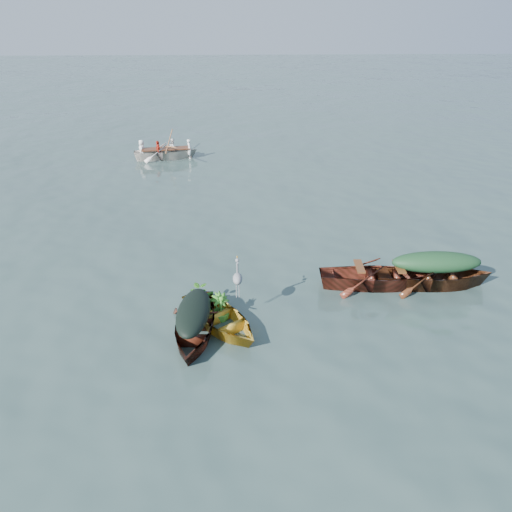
{
  "coord_description": "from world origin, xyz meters",
  "views": [
    {
      "loc": [
        -1.23,
        -10.43,
        6.45
      ],
      "look_at": [
        -0.72,
        1.44,
        0.5
      ],
      "focal_mm": 35.0,
      "sensor_mm": 36.0,
      "label": 1
    }
  ],
  "objects": [
    {
      "name": "green_tarp_cover",
      "position": [
        3.8,
        0.52,
        0.73
      ],
      "size": [
        2.29,
        0.78,
        0.52
      ],
      "primitive_type": "ellipsoid",
      "rotation": [
        0.0,
        0.0,
        1.54
      ],
      "color": "#183B1B",
      "rests_on": "green_tarp_boat"
    },
    {
      "name": "green_tarp_boat",
      "position": [
        3.8,
        0.52,
        0.0
      ],
      "size": [
        4.16,
        1.41,
        0.94
      ],
      "primitive_type": "imported",
      "rotation": [
        0.0,
        0.0,
        1.54
      ],
      "color": "#532D13",
      "rests_on": "ground"
    },
    {
      "name": "rowers",
      "position": [
        -4.47,
        12.89,
        0.87
      ],
      "size": [
        3.02,
        1.53,
        0.76
      ],
      "primitive_type": "imported",
      "rotation": [
        0.0,
        0.0,
        1.72
      ],
      "color": "white",
      "rests_on": "rowed_boat"
    },
    {
      "name": "thwart_benches",
      "position": [
        2.36,
        0.56,
        0.5
      ],
      "size": [
        2.11,
        0.9,
        0.04
      ],
      "primitive_type": null,
      "rotation": [
        0.0,
        0.0,
        1.51
      ],
      "color": "#532B13",
      "rests_on": "open_wooden_boat"
    },
    {
      "name": "rowed_boat",
      "position": [
        -4.47,
        12.89,
        0.0
      ],
      "size": [
        4.27,
        1.83,
        0.98
      ],
      "primitive_type": "imported",
      "rotation": [
        0.0,
        0.0,
        1.72
      ],
      "color": "white",
      "rests_on": "ground"
    },
    {
      "name": "oars",
      "position": [
        -4.47,
        12.89,
        0.52
      ],
      "size": [
        0.97,
        2.66,
        0.06
      ],
      "primitive_type": null,
      "rotation": [
        0.0,
        0.0,
        1.72
      ],
      "color": "#A96B40",
      "rests_on": "rowed_boat"
    },
    {
      "name": "dark_tarp_cover",
      "position": [
        -2.18,
        -1.35,
        0.62
      ],
      "size": [
        0.84,
        1.95,
        0.4
      ],
      "primitive_type": "ellipsoid",
      "rotation": [
        0.0,
        0.0,
        -0.07
      ],
      "color": "black",
      "rests_on": "dark_covered_boat"
    },
    {
      "name": "open_wooden_boat",
      "position": [
        2.36,
        0.56,
        0.0
      ],
      "size": [
        4.21,
        1.54,
        0.95
      ],
      "primitive_type": "imported",
      "rotation": [
        0.0,
        0.0,
        1.51
      ],
      "color": "maroon",
      "rests_on": "ground"
    },
    {
      "name": "ground",
      "position": [
        0.0,
        0.0,
        0.0
      ],
      "size": [
        140.0,
        140.0,
        0.0
      ],
      "primitive_type": "plane",
      "color": "#354A47",
      "rests_on": "ground"
    },
    {
      "name": "yellow_dinghy",
      "position": [
        -1.64,
        -1.06,
        0.0
      ],
      "size": [
        2.87,
        3.26,
        0.82
      ],
      "primitive_type": "imported",
      "rotation": [
        0.0,
        0.0,
        0.63
      ],
      "color": "yellow",
      "rests_on": "ground"
    },
    {
      "name": "heron",
      "position": [
        -1.22,
        -0.7,
        0.87
      ],
      "size": [
        0.46,
        0.49,
        0.92
      ],
      "primitive_type": null,
      "rotation": [
        0.0,
        0.0,
        0.63
      ],
      "color": "gray",
      "rests_on": "yellow_dinghy"
    },
    {
      "name": "dinghy_weeds",
      "position": [
        -1.94,
        -0.6,
        0.71
      ],
      "size": [
        1.09,
        1.14,
        0.6
      ],
      "primitive_type": "imported",
      "rotation": [
        0.0,
        0.0,
        0.63
      ],
      "color": "#27721D",
      "rests_on": "yellow_dinghy"
    },
    {
      "name": "dark_covered_boat",
      "position": [
        -2.18,
        -1.35,
        0.0
      ],
      "size": [
        1.53,
        3.54,
        0.85
      ],
      "primitive_type": "imported",
      "rotation": [
        0.0,
        0.0,
        -0.07
      ],
      "color": "#471C10",
      "rests_on": "ground"
    }
  ]
}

